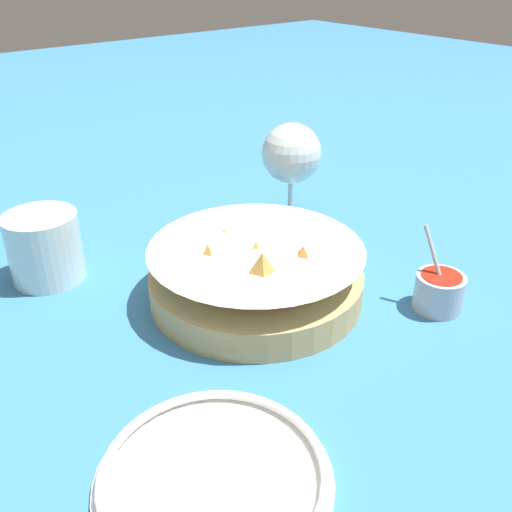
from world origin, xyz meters
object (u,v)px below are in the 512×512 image
beer_mug (45,249)px  food_basket (256,275)px  wine_glass (291,156)px  sauce_cup (439,290)px  side_plate (214,475)px

beer_mug → food_basket: bearing=-139.4°
food_basket → beer_mug: size_ratio=2.03×
wine_glass → beer_mug: bearing=80.5°
sauce_cup → wine_glass: size_ratio=0.66×
beer_mug → sauce_cup: bearing=-137.5°
sauce_cup → beer_mug: 0.49m
beer_mug → wine_glass: bearing=-99.5°
sauce_cup → wine_glass: (0.30, -0.04, 0.08)m
wine_glass → side_plate: (-0.34, 0.39, -0.09)m
food_basket → sauce_cup: bearing=-135.1°
wine_glass → beer_mug: wine_glass is taller
side_plate → wine_glass: bearing=-48.9°
food_basket → side_plate: size_ratio=1.32×
side_plate → beer_mug: bearing=-3.0°
food_basket → wine_glass: wine_glass is taller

